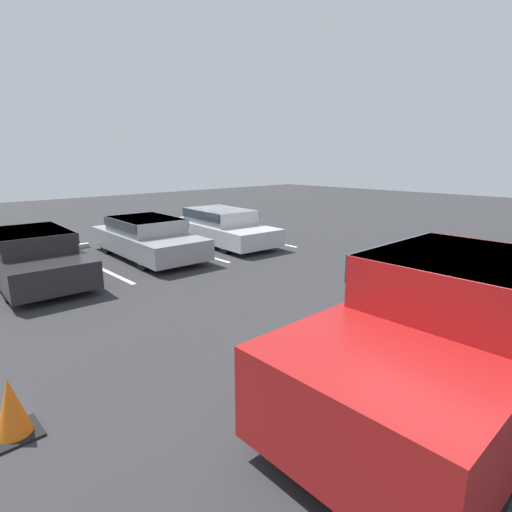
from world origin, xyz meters
The scene contains 10 objects.
ground_plane centered at (0.00, 0.00, 0.00)m, with size 60.00×60.00×0.00m, color #2D2D30.
stall_stripe_b centered at (-1.06, 9.29, 0.00)m, with size 0.12×4.41×0.01m, color white.
stall_stripe_c centered at (1.90, 9.29, 0.00)m, with size 0.12×4.41×0.01m, color white.
stall_stripe_d centered at (4.87, 9.29, 0.00)m, with size 0.12×4.41×0.01m, color white.
pickup_truck centered at (0.00, 0.01, 0.92)m, with size 6.08×2.21×1.84m.
parked_sedan_a centered at (-2.66, 9.10, 0.66)m, with size 2.01×4.55×1.24m.
parked_sedan_b centered at (0.56, 9.35, 0.64)m, with size 2.01×4.53×1.20m.
parked_sedan_c centered at (3.44, 9.38, 0.65)m, with size 2.16×4.77×1.21m.
traffic_cone centered at (-4.53, 3.00, 0.32)m, with size 0.49×0.49×0.68m.
wheel_stop_curb centered at (-1.06, 12.00, 0.07)m, with size 1.67×0.20×0.14m, color #B7B2A8.
Camera 1 is at (-5.22, -1.52, 2.93)m, focal length 28.00 mm.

